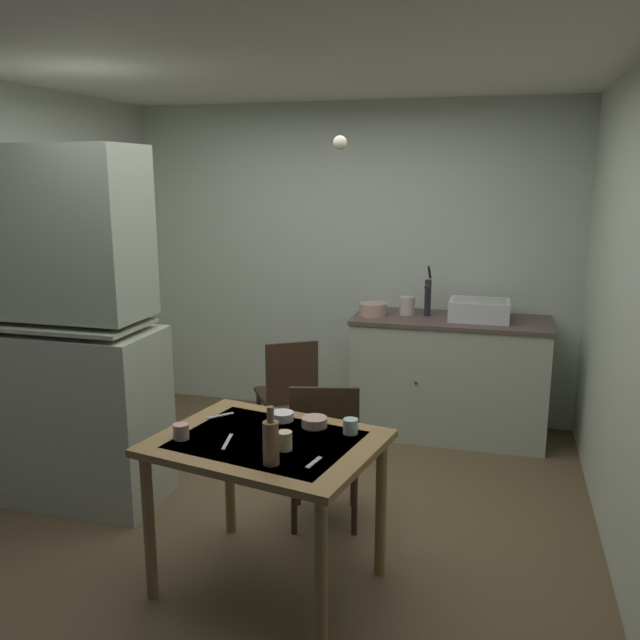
{
  "coord_description": "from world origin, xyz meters",
  "views": [
    {
      "loc": [
        1.21,
        -3.4,
        2.0
      ],
      "look_at": [
        0.25,
        0.11,
        1.2
      ],
      "focal_mm": 37.28,
      "sensor_mm": 36.0,
      "label": 1
    }
  ],
  "objects_px": {
    "dining_table": "(267,460)",
    "mug_tall": "(285,441)",
    "serving_bowl_wide": "(315,422)",
    "hutch_cabinet": "(69,341)",
    "mixing_bowl_counter": "(373,309)",
    "hand_pump": "(428,294)",
    "chair_by_counter": "(288,391)",
    "chair_far_side": "(325,450)",
    "glass_bottle": "(271,441)",
    "sink_basin": "(479,310)"
  },
  "relations": [
    {
      "from": "dining_table",
      "to": "mug_tall",
      "type": "bearing_deg",
      "value": -37.57
    },
    {
      "from": "serving_bowl_wide",
      "to": "mug_tall",
      "type": "height_order",
      "value": "mug_tall"
    },
    {
      "from": "hutch_cabinet",
      "to": "mixing_bowl_counter",
      "type": "distance_m",
      "value": 2.24
    },
    {
      "from": "hutch_cabinet",
      "to": "dining_table",
      "type": "xyz_separation_m",
      "value": [
        1.47,
        -0.57,
        -0.35
      ]
    },
    {
      "from": "hand_pump",
      "to": "dining_table",
      "type": "relative_size",
      "value": 0.33
    },
    {
      "from": "chair_by_counter",
      "to": "hutch_cabinet",
      "type": "bearing_deg",
      "value": -135.24
    },
    {
      "from": "chair_far_side",
      "to": "mug_tall",
      "type": "relative_size",
      "value": 10.13
    },
    {
      "from": "dining_table",
      "to": "chair_by_counter",
      "type": "relative_size",
      "value": 1.38
    },
    {
      "from": "hand_pump",
      "to": "serving_bowl_wide",
      "type": "bearing_deg",
      "value": -98.93
    },
    {
      "from": "dining_table",
      "to": "chair_by_counter",
      "type": "bearing_deg",
      "value": 104.64
    },
    {
      "from": "serving_bowl_wide",
      "to": "hutch_cabinet",
      "type": "bearing_deg",
      "value": 167.92
    },
    {
      "from": "mixing_bowl_counter",
      "to": "glass_bottle",
      "type": "relative_size",
      "value": 0.8
    },
    {
      "from": "chair_far_side",
      "to": "mug_tall",
      "type": "xyz_separation_m",
      "value": [
        0.0,
        -0.72,
        0.35
      ]
    },
    {
      "from": "sink_basin",
      "to": "glass_bottle",
      "type": "bearing_deg",
      "value": -107.36
    },
    {
      "from": "mixing_bowl_counter",
      "to": "mug_tall",
      "type": "bearing_deg",
      "value": -89.22
    },
    {
      "from": "hand_pump",
      "to": "mug_tall",
      "type": "xyz_separation_m",
      "value": [
        -0.38,
        -2.37,
        -0.29
      ]
    },
    {
      "from": "hutch_cabinet",
      "to": "sink_basin",
      "type": "distance_m",
      "value": 2.89
    },
    {
      "from": "hutch_cabinet",
      "to": "hand_pump",
      "type": "bearing_deg",
      "value": 40.94
    },
    {
      "from": "dining_table",
      "to": "serving_bowl_wide",
      "type": "bearing_deg",
      "value": 51.43
    },
    {
      "from": "glass_bottle",
      "to": "serving_bowl_wide",
      "type": "bearing_deg",
      "value": 82.52
    },
    {
      "from": "hutch_cabinet",
      "to": "mixing_bowl_counter",
      "type": "relative_size",
      "value": 10.22
    },
    {
      "from": "mixing_bowl_counter",
      "to": "chair_by_counter",
      "type": "relative_size",
      "value": 0.25
    },
    {
      "from": "sink_basin",
      "to": "chair_by_counter",
      "type": "xyz_separation_m",
      "value": [
        -1.31,
        -0.62,
        -0.56
      ]
    },
    {
      "from": "chair_by_counter",
      "to": "mug_tall",
      "type": "distance_m",
      "value": 1.82
    },
    {
      "from": "hutch_cabinet",
      "to": "hand_pump",
      "type": "xyz_separation_m",
      "value": [
        1.97,
        1.71,
        0.09
      ]
    },
    {
      "from": "chair_far_side",
      "to": "glass_bottle",
      "type": "xyz_separation_m",
      "value": [
        -0.01,
        -0.88,
        0.41
      ]
    },
    {
      "from": "serving_bowl_wide",
      "to": "mug_tall",
      "type": "distance_m",
      "value": 0.31
    },
    {
      "from": "chair_by_counter",
      "to": "mug_tall",
      "type": "bearing_deg",
      "value": -72.41
    },
    {
      "from": "chair_far_side",
      "to": "chair_by_counter",
      "type": "xyz_separation_m",
      "value": [
        -0.54,
        0.98,
        -0.01
      ]
    },
    {
      "from": "sink_basin",
      "to": "hand_pump",
      "type": "height_order",
      "value": "hand_pump"
    },
    {
      "from": "mixing_bowl_counter",
      "to": "mug_tall",
      "type": "distance_m",
      "value": 2.28
    },
    {
      "from": "mixing_bowl_counter",
      "to": "chair_far_side",
      "type": "distance_m",
      "value": 1.64
    },
    {
      "from": "sink_basin",
      "to": "mixing_bowl_counter",
      "type": "height_order",
      "value": "sink_basin"
    },
    {
      "from": "mixing_bowl_counter",
      "to": "chair_far_side",
      "type": "xyz_separation_m",
      "value": [
        0.03,
        -1.55,
        -0.52
      ]
    },
    {
      "from": "chair_far_side",
      "to": "serving_bowl_wide",
      "type": "relative_size",
      "value": 6.85
    },
    {
      "from": "dining_table",
      "to": "chair_far_side",
      "type": "height_order",
      "value": "chair_far_side"
    },
    {
      "from": "hutch_cabinet",
      "to": "glass_bottle",
      "type": "relative_size",
      "value": 8.23
    },
    {
      "from": "sink_basin",
      "to": "mixing_bowl_counter",
      "type": "bearing_deg",
      "value": -176.43
    },
    {
      "from": "hutch_cabinet",
      "to": "serving_bowl_wide",
      "type": "distance_m",
      "value": 1.7
    },
    {
      "from": "serving_bowl_wide",
      "to": "mug_tall",
      "type": "relative_size",
      "value": 1.48
    },
    {
      "from": "chair_far_side",
      "to": "mug_tall",
      "type": "height_order",
      "value": "chair_far_side"
    },
    {
      "from": "sink_basin",
      "to": "mug_tall",
      "type": "height_order",
      "value": "sink_basin"
    },
    {
      "from": "dining_table",
      "to": "mixing_bowl_counter",
      "type": "bearing_deg",
      "value": 87.69
    },
    {
      "from": "sink_basin",
      "to": "dining_table",
      "type": "height_order",
      "value": "sink_basin"
    },
    {
      "from": "mixing_bowl_counter",
      "to": "serving_bowl_wide",
      "type": "bearing_deg",
      "value": -87.51
    },
    {
      "from": "serving_bowl_wide",
      "to": "glass_bottle",
      "type": "distance_m",
      "value": 0.48
    },
    {
      "from": "mug_tall",
      "to": "chair_by_counter",
      "type": "bearing_deg",
      "value": 107.59
    },
    {
      "from": "hand_pump",
      "to": "chair_far_side",
      "type": "xyz_separation_m",
      "value": [
        -0.38,
        -1.65,
        -0.64
      ]
    },
    {
      "from": "dining_table",
      "to": "serving_bowl_wide",
      "type": "height_order",
      "value": "serving_bowl_wide"
    },
    {
      "from": "hand_pump",
      "to": "mixing_bowl_counter",
      "type": "distance_m",
      "value": 0.44
    }
  ]
}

